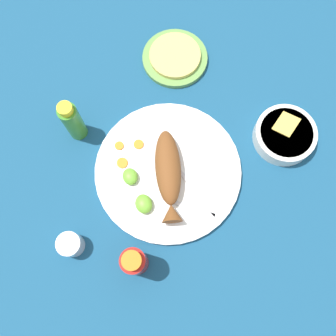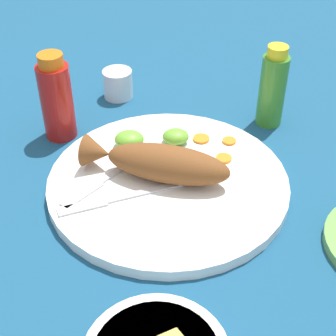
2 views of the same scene
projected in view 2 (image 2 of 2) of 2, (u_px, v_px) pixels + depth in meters
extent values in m
plane|color=navy|center=(168.00, 187.00, 0.79)|extent=(4.00, 4.00, 0.00)
cylinder|color=white|center=(168.00, 183.00, 0.78)|extent=(0.36, 0.36, 0.02)
ellipsoid|color=brown|center=(168.00, 164.00, 0.76)|extent=(0.20, 0.11, 0.06)
cone|color=brown|center=(97.00, 152.00, 0.78)|extent=(0.05, 0.06, 0.05)
cube|color=silver|center=(145.00, 192.00, 0.75)|extent=(0.11, 0.05, 0.00)
cube|color=silver|center=(82.00, 207.00, 0.72)|extent=(0.07, 0.04, 0.00)
cube|color=silver|center=(127.00, 165.00, 0.80)|extent=(0.08, 0.09, 0.00)
cube|color=silver|center=(82.00, 194.00, 0.74)|extent=(0.06, 0.06, 0.00)
cylinder|color=orange|center=(229.00, 141.00, 0.85)|extent=(0.02, 0.02, 0.00)
cylinder|color=orange|center=(224.00, 158.00, 0.81)|extent=(0.03, 0.03, 0.00)
cylinder|color=orange|center=(201.00, 139.00, 0.85)|extent=(0.03, 0.03, 0.00)
ellipsoid|color=#6BB233|center=(176.00, 137.00, 0.84)|extent=(0.04, 0.04, 0.02)
ellipsoid|color=#6BB233|center=(129.00, 139.00, 0.83)|extent=(0.05, 0.04, 0.03)
cylinder|color=#B21914|center=(57.00, 102.00, 0.86)|extent=(0.05, 0.05, 0.13)
cylinder|color=orange|center=(50.00, 60.00, 0.81)|extent=(0.04, 0.04, 0.02)
cylinder|color=#3D8428|center=(272.00, 91.00, 0.89)|extent=(0.05, 0.05, 0.13)
cylinder|color=yellow|center=(278.00, 52.00, 0.84)|extent=(0.03, 0.03, 0.02)
cylinder|color=silver|center=(118.00, 84.00, 0.98)|extent=(0.06, 0.06, 0.05)
cylinder|color=white|center=(118.00, 91.00, 0.99)|extent=(0.05, 0.05, 0.02)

